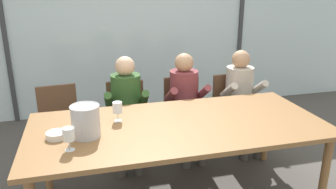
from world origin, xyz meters
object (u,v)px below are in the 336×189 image
at_px(ice_bucket_primary, 86,121).
at_px(tasting_bowl, 57,135).
at_px(chair_left_of_center, 127,114).
at_px(wine_glass_by_left_taster, 69,135).
at_px(person_beige_jumper, 242,94).
at_px(wine_glass_near_bucket, 117,108).
at_px(person_olive_shirt, 127,104).
at_px(dining_table, 178,130).
at_px(chair_center, 183,109).
at_px(chair_right_of_center, 232,104).
at_px(chair_near_curtain, 60,120).
at_px(person_maroon_top, 186,99).

relative_size(ice_bucket_primary, tasting_bowl, 1.60).
distance_m(chair_left_of_center, wine_glass_by_left_taster, 1.44).
distance_m(chair_left_of_center, person_beige_jumper, 1.36).
bearing_deg(wine_glass_near_bucket, chair_left_of_center, 77.50).
bearing_deg(person_olive_shirt, wine_glass_near_bucket, -98.53).
bearing_deg(tasting_bowl, dining_table, 1.79).
relative_size(chair_center, wine_glass_by_left_taster, 4.95).
relative_size(dining_table, wine_glass_near_bucket, 14.49).
xyz_separation_m(chair_left_of_center, tasting_bowl, (-0.68, -1.03, 0.29)).
height_order(chair_right_of_center, tasting_bowl, chair_right_of_center).
distance_m(person_beige_jumper, wine_glass_by_left_taster, 2.23).
xyz_separation_m(chair_center, ice_bucket_primary, (-1.12, -1.06, 0.40)).
xyz_separation_m(chair_near_curtain, person_olive_shirt, (0.72, -0.17, 0.17)).
bearing_deg(wine_glass_near_bucket, chair_right_of_center, 28.54).
relative_size(chair_left_of_center, ice_bucket_primary, 3.33).
height_order(person_maroon_top, person_beige_jumper, same).
distance_m(ice_bucket_primary, tasting_bowl, 0.25).
xyz_separation_m(chair_left_of_center, wine_glass_near_bucket, (-0.18, -0.81, 0.39)).
distance_m(chair_near_curtain, person_maroon_top, 1.40).
distance_m(person_maroon_top, wine_glass_by_left_taster, 1.67).
height_order(chair_right_of_center, person_olive_shirt, person_olive_shirt).
bearing_deg(tasting_bowl, chair_near_curtain, 92.72).
bearing_deg(ice_bucket_primary, chair_center, 43.35).
bearing_deg(person_olive_shirt, person_maroon_top, 5.53).
bearing_deg(chair_right_of_center, person_maroon_top, -175.06).
height_order(chair_near_curtain, ice_bucket_primary, ice_bucket_primary).
relative_size(tasting_bowl, wine_glass_by_left_taster, 0.93).
xyz_separation_m(chair_left_of_center, person_olive_shirt, (-0.01, -0.15, 0.17)).
xyz_separation_m(chair_near_curtain, wine_glass_near_bucket, (0.55, -0.83, 0.39)).
xyz_separation_m(dining_table, chair_left_of_center, (-0.32, 1.00, -0.21)).
bearing_deg(wine_glass_near_bucket, ice_bucket_primary, -137.50).
distance_m(person_olive_shirt, person_beige_jumper, 1.35).
height_order(dining_table, wine_glass_near_bucket, wine_glass_near_bucket).
distance_m(chair_near_curtain, wine_glass_by_left_taster, 1.35).
bearing_deg(wine_glass_by_left_taster, person_olive_shirt, 63.17).
xyz_separation_m(chair_near_curtain, chair_center, (1.40, -0.02, 0.00)).
xyz_separation_m(person_beige_jumper, wine_glass_by_left_taster, (-1.92, -1.11, 0.21)).
bearing_deg(person_maroon_top, chair_near_curtain, 171.78).
xyz_separation_m(chair_near_curtain, ice_bucket_primary, (0.28, -1.08, 0.40)).
height_order(dining_table, chair_right_of_center, chair_right_of_center).
relative_size(chair_near_curtain, tasting_bowl, 5.33).
distance_m(chair_right_of_center, person_maroon_top, 0.68).
bearing_deg(ice_bucket_primary, chair_near_curtain, 104.40).
bearing_deg(dining_table, chair_left_of_center, 107.59).
bearing_deg(chair_center, chair_right_of_center, 1.93).
bearing_deg(ice_bucket_primary, dining_table, 4.60).
xyz_separation_m(dining_table, wine_glass_by_left_taster, (-0.89, -0.27, 0.18)).
xyz_separation_m(person_maroon_top, wine_glass_by_left_taster, (-1.23, -1.11, 0.21)).
bearing_deg(chair_right_of_center, person_olive_shirt, 178.67).
height_order(chair_center, ice_bucket_primary, ice_bucket_primary).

